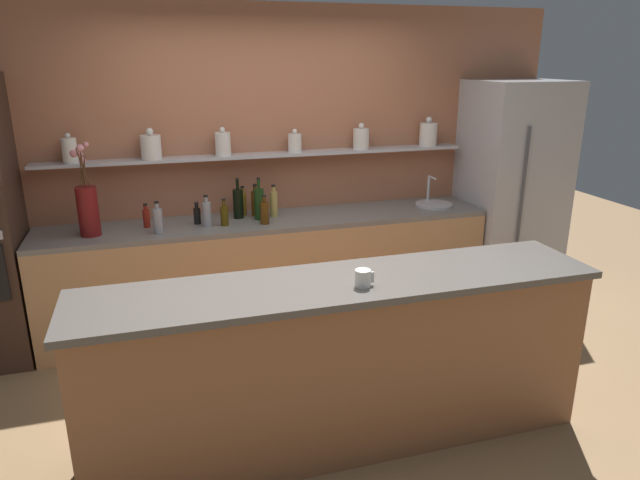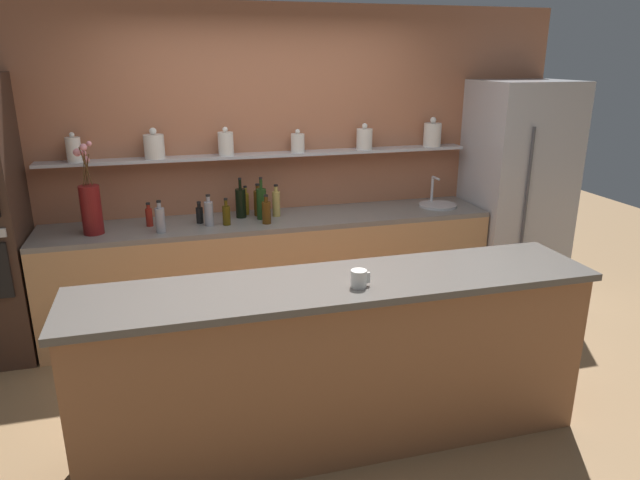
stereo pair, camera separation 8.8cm
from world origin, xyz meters
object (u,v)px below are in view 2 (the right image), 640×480
at_px(bottle_oil_4, 226,214).
at_px(bottle_sauce_2, 200,214).
at_px(bottle_spirit_3, 160,219).
at_px(bottle_spirit_0, 209,213).
at_px(bottle_spirit_6, 277,203).
at_px(sink_fixture, 437,204).
at_px(bottle_spirit_1, 266,212).
at_px(bottle_spirit_8, 258,202).
at_px(bottle_wine_9, 261,203).
at_px(bottle_oil_10, 246,203).
at_px(bottle_sauce_5, 149,216).
at_px(refrigerator, 516,194).
at_px(bottle_wine_7, 241,203).
at_px(coffee_mug, 359,279).
at_px(flower_vase, 91,206).

bearing_deg(bottle_oil_4, bottle_sauce_2, 152.21).
bearing_deg(bottle_spirit_3, bottle_oil_4, 7.91).
bearing_deg(bottle_spirit_0, bottle_spirit_6, 13.01).
height_order(sink_fixture, bottle_spirit_1, sink_fixture).
xyz_separation_m(bottle_spirit_8, bottle_wine_9, (0.01, -0.12, 0.02)).
bearing_deg(bottle_oil_10, bottle_spirit_8, -33.04).
relative_size(bottle_spirit_0, bottle_sauce_5, 1.32).
bearing_deg(refrigerator, bottle_spirit_8, 175.99).
bearing_deg(bottle_spirit_1, bottle_sauce_2, 163.16).
bearing_deg(bottle_sauce_5, sink_fixture, -0.73).
relative_size(bottle_spirit_3, bottle_sauce_5, 1.31).
bearing_deg(refrigerator, bottle_oil_4, -178.99).
relative_size(bottle_spirit_3, bottle_wine_7, 0.74).
height_order(bottle_spirit_3, bottle_wine_9, bottle_wine_9).
relative_size(bottle_spirit_0, bottle_spirit_3, 1.01).
distance_m(bottle_spirit_0, bottle_spirit_8, 0.46).
bearing_deg(bottle_oil_10, bottle_spirit_1, -69.90).
distance_m(bottle_sauce_5, coffee_mug, 2.13).
distance_m(flower_vase, bottle_spirit_8, 1.29).
relative_size(flower_vase, bottle_sauce_2, 3.92).
bearing_deg(bottle_oil_4, bottle_spirit_6, 19.08).
relative_size(sink_fixture, bottle_spirit_8, 1.22).
bearing_deg(bottle_oil_10, bottle_spirit_0, -142.25).
bearing_deg(bottle_spirit_0, bottle_wine_7, 31.54).
distance_m(bottle_spirit_0, bottle_wine_9, 0.44).
height_order(bottle_oil_4, bottle_sauce_5, bottle_oil_4).
bearing_deg(bottle_oil_4, bottle_spirit_0, 171.96).
xyz_separation_m(sink_fixture, bottle_spirit_8, (-1.58, 0.12, 0.09)).
distance_m(bottle_spirit_8, bottle_oil_10, 0.11).
distance_m(sink_fixture, coffee_mug, 2.26).
bearing_deg(bottle_spirit_8, bottle_spirit_0, -155.47).
xyz_separation_m(bottle_oil_4, bottle_oil_10, (0.19, 0.27, 0.02)).
bearing_deg(flower_vase, bottle_oil_4, -1.76).
bearing_deg(bottle_spirit_6, sink_fixture, -2.18).
distance_m(sink_fixture, bottle_oil_4, 1.87).
bearing_deg(bottle_sauce_5, bottle_spirit_8, 5.53).
relative_size(refrigerator, bottle_oil_4, 9.25).
xyz_separation_m(refrigerator, bottle_spirit_1, (-2.31, -0.10, 0.02)).
bearing_deg(bottle_spirit_1, bottle_spirit_8, 95.16).
relative_size(refrigerator, flower_vase, 2.89).
relative_size(bottle_spirit_0, coffee_mug, 2.36).
xyz_separation_m(bottle_oil_4, bottle_spirit_8, (0.29, 0.21, 0.03)).
bearing_deg(bottle_spirit_1, flower_vase, 176.51).
distance_m(bottle_spirit_0, bottle_sauce_2, 0.11).
bearing_deg(bottle_spirit_3, bottle_oil_10, 26.14).
distance_m(bottle_spirit_3, bottle_wine_9, 0.82).
bearing_deg(bottle_oil_4, bottle_spirit_8, 36.27).
relative_size(bottle_spirit_1, bottle_spirit_6, 0.88).
xyz_separation_m(sink_fixture, bottle_spirit_0, (-2.00, -0.08, 0.08)).
height_order(sink_fixture, bottle_wine_7, bottle_wine_7).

